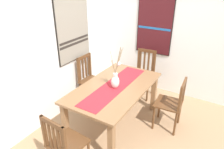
% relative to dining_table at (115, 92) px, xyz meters
% --- Properties ---
extents(ground_plane, '(6.40, 6.40, 0.03)m').
position_rel_dining_table_xyz_m(ground_plane, '(-0.16, -0.73, -0.67)').
color(ground_plane, '#A37F5B').
extents(wall_back, '(6.40, 0.12, 2.70)m').
position_rel_dining_table_xyz_m(wall_back, '(-0.16, 1.13, 0.69)').
color(wall_back, white).
rests_on(wall_back, ground_plane).
extents(wall_side, '(0.12, 6.40, 2.70)m').
position_rel_dining_table_xyz_m(wall_side, '(1.70, -0.73, 0.69)').
color(wall_side, white).
rests_on(wall_side, ground_plane).
extents(dining_table, '(1.71, 0.97, 0.77)m').
position_rel_dining_table_xyz_m(dining_table, '(0.00, 0.00, 0.00)').
color(dining_table, '#8E6642').
rests_on(dining_table, ground_plane).
extents(table_runner, '(1.58, 0.36, 0.01)m').
position_rel_dining_table_xyz_m(table_runner, '(-0.00, -0.00, 0.11)').
color(table_runner, '#B7232D').
rests_on(table_runner, dining_table).
extents(centerpiece_vase, '(0.24, 0.20, 0.72)m').
position_rel_dining_table_xyz_m(centerpiece_vase, '(-0.05, -0.04, 0.25)').
color(centerpiece_vase, silver).
rests_on(centerpiece_vase, dining_table).
extents(chair_0, '(0.45, 0.45, 0.93)m').
position_rel_dining_table_xyz_m(chair_0, '(-1.19, 0.03, -0.16)').
color(chair_0, brown).
rests_on(chair_0, ground_plane).
extents(chair_1, '(0.45, 0.45, 0.92)m').
position_rel_dining_table_xyz_m(chair_1, '(0.43, -0.84, -0.17)').
color(chair_1, brown).
rests_on(chair_1, ground_plane).
extents(chair_2, '(0.45, 0.45, 1.00)m').
position_rel_dining_table_xyz_m(chair_2, '(1.21, -0.00, -0.14)').
color(chair_2, brown).
rests_on(chair_2, ground_plane).
extents(chair_3, '(0.43, 0.43, 0.98)m').
position_rel_dining_table_xyz_m(chair_3, '(0.41, 0.83, -0.15)').
color(chair_3, brown).
rests_on(chair_3, ground_plane).
extents(painting_on_back_wall, '(0.85, 0.05, 1.14)m').
position_rel_dining_table_xyz_m(painting_on_back_wall, '(0.29, 1.06, 0.83)').
color(painting_on_back_wall, black).
extents(painting_on_side_wall, '(0.05, 0.76, 1.23)m').
position_rel_dining_table_xyz_m(painting_on_side_wall, '(1.63, 0.00, 0.79)').
color(painting_on_side_wall, black).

